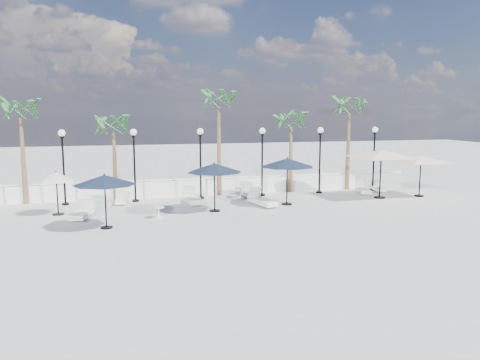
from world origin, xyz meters
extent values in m
plane|color=#ACACA6|center=(0.00, 0.00, 0.00)|extent=(100.00, 100.00, 0.00)
cube|color=white|center=(0.00, 7.50, 0.45)|extent=(26.00, 0.30, 0.90)
cube|color=white|center=(0.00, 7.50, 0.97)|extent=(26.00, 0.12, 0.08)
cylinder|color=black|center=(-7.00, 6.50, 0.05)|extent=(0.36, 0.36, 0.10)
cylinder|color=black|center=(-7.00, 6.50, 1.75)|extent=(0.10, 0.10, 3.50)
cylinder|color=black|center=(-7.00, 6.50, 3.45)|extent=(0.18, 0.18, 0.10)
sphere|color=white|center=(-7.00, 6.50, 3.66)|extent=(0.36, 0.36, 0.36)
cylinder|color=black|center=(-3.50, 6.50, 0.05)|extent=(0.36, 0.36, 0.10)
cylinder|color=black|center=(-3.50, 6.50, 1.75)|extent=(0.10, 0.10, 3.50)
cylinder|color=black|center=(-3.50, 6.50, 3.45)|extent=(0.18, 0.18, 0.10)
sphere|color=white|center=(-3.50, 6.50, 3.66)|extent=(0.36, 0.36, 0.36)
cylinder|color=black|center=(0.00, 6.50, 0.05)|extent=(0.36, 0.36, 0.10)
cylinder|color=black|center=(0.00, 6.50, 1.75)|extent=(0.10, 0.10, 3.50)
cylinder|color=black|center=(0.00, 6.50, 3.45)|extent=(0.18, 0.18, 0.10)
sphere|color=white|center=(0.00, 6.50, 3.66)|extent=(0.36, 0.36, 0.36)
cylinder|color=black|center=(3.50, 6.50, 0.05)|extent=(0.36, 0.36, 0.10)
cylinder|color=black|center=(3.50, 6.50, 1.75)|extent=(0.10, 0.10, 3.50)
cylinder|color=black|center=(3.50, 6.50, 3.45)|extent=(0.18, 0.18, 0.10)
sphere|color=white|center=(3.50, 6.50, 3.66)|extent=(0.36, 0.36, 0.36)
cylinder|color=black|center=(7.00, 6.50, 0.05)|extent=(0.36, 0.36, 0.10)
cylinder|color=black|center=(7.00, 6.50, 1.75)|extent=(0.10, 0.10, 3.50)
cylinder|color=black|center=(7.00, 6.50, 3.45)|extent=(0.18, 0.18, 0.10)
sphere|color=white|center=(7.00, 6.50, 3.66)|extent=(0.36, 0.36, 0.36)
cylinder|color=black|center=(10.50, 6.50, 0.05)|extent=(0.36, 0.36, 0.10)
cylinder|color=black|center=(10.50, 6.50, 1.75)|extent=(0.10, 0.10, 3.50)
cylinder|color=black|center=(10.50, 6.50, 3.45)|extent=(0.18, 0.18, 0.10)
sphere|color=white|center=(10.50, 6.50, 3.66)|extent=(0.36, 0.36, 0.36)
cone|color=brown|center=(-9.00, 7.30, 2.20)|extent=(0.28, 0.28, 4.40)
cone|color=brown|center=(-4.50, 7.30, 1.80)|extent=(0.28, 0.28, 3.60)
cone|color=brown|center=(1.20, 7.30, 2.50)|extent=(0.28, 0.28, 5.00)
cone|color=brown|center=(5.50, 7.30, 1.90)|extent=(0.28, 0.28, 3.80)
cone|color=brown|center=(9.20, 7.30, 2.30)|extent=(0.28, 0.28, 4.60)
cube|color=white|center=(-4.27, 6.20, 0.13)|extent=(0.57, 1.62, 0.09)
cube|color=white|center=(-4.27, 5.98, 0.23)|extent=(0.52, 1.10, 0.09)
cube|color=white|center=(-4.26, 6.85, 0.45)|extent=(0.51, 0.39, 0.50)
cube|color=white|center=(-5.97, 3.07, 0.16)|extent=(1.03, 2.02, 0.10)
cube|color=white|center=(-6.02, 2.82, 0.27)|extent=(0.86, 1.40, 0.10)
cube|color=white|center=(-5.81, 3.84, 0.54)|extent=(0.69, 0.57, 0.60)
cube|color=white|center=(2.68, 6.20, 0.16)|extent=(0.79, 2.03, 0.11)
cube|color=white|center=(2.70, 5.93, 0.28)|extent=(0.71, 1.38, 0.11)
cube|color=white|center=(2.63, 7.01, 0.56)|extent=(0.65, 0.51, 0.62)
cube|color=white|center=(2.67, 3.73, 0.16)|extent=(1.13, 2.12, 0.11)
cube|color=white|center=(2.74, 3.47, 0.28)|extent=(0.93, 1.47, 0.11)
cube|color=white|center=(2.48, 4.53, 0.57)|extent=(0.73, 0.61, 0.63)
cube|color=white|center=(-0.65, 5.20, 0.17)|extent=(0.85, 2.14, 0.11)
cube|color=white|center=(-0.63, 4.92, 0.29)|extent=(0.76, 1.46, 0.11)
cube|color=white|center=(-0.72, 6.05, 0.59)|extent=(0.69, 0.54, 0.66)
cube|color=white|center=(10.62, 6.20, 0.13)|extent=(0.83, 1.65, 0.09)
cube|color=white|center=(10.58, 5.99, 0.22)|extent=(0.70, 1.14, 0.09)
cube|color=white|center=(10.75, 6.83, 0.44)|extent=(0.56, 0.47, 0.49)
cube|color=white|center=(9.41, 5.72, 0.14)|extent=(1.06, 1.88, 0.10)
cube|color=white|center=(9.34, 5.49, 0.25)|extent=(0.87, 1.31, 0.10)
cube|color=white|center=(9.60, 6.42, 0.50)|extent=(0.65, 0.56, 0.56)
cylinder|color=white|center=(-3.83, 6.20, 0.01)|extent=(0.35, 0.35, 0.03)
cylinder|color=white|center=(-3.83, 6.20, 0.21)|extent=(0.05, 0.05, 0.42)
cylinder|color=white|center=(-3.83, 6.20, 0.43)|extent=(0.46, 0.46, 0.03)
cylinder|color=white|center=(-2.64, 2.30, 0.01)|extent=(0.40, 0.40, 0.03)
cylinder|color=white|center=(-2.64, 2.30, 0.24)|extent=(0.06, 0.06, 0.48)
cylinder|color=white|center=(-2.64, 2.30, 0.49)|extent=(0.52, 0.52, 0.03)
cylinder|color=white|center=(2.15, 6.20, 0.02)|extent=(0.45, 0.45, 0.03)
cylinder|color=white|center=(2.15, 6.20, 0.27)|extent=(0.07, 0.07, 0.54)
cylinder|color=white|center=(2.15, 6.20, 0.55)|extent=(0.59, 0.59, 0.03)
cylinder|color=black|center=(-4.87, 0.96, 0.03)|extent=(0.49, 0.49, 0.05)
cylinder|color=black|center=(-4.87, 0.96, 1.08)|extent=(0.06, 0.06, 2.16)
cone|color=black|center=(-4.87, 0.96, 2.00)|extent=(2.55, 2.55, 0.40)
sphere|color=black|center=(-4.87, 0.96, 2.22)|extent=(0.07, 0.07, 0.07)
cylinder|color=black|center=(0.07, 3.07, 0.03)|extent=(0.53, 0.53, 0.06)
cylinder|color=black|center=(0.07, 3.07, 1.13)|extent=(0.07, 0.07, 2.26)
cone|color=black|center=(0.07, 3.07, 2.09)|extent=(2.63, 2.63, 0.42)
sphere|color=black|center=(0.07, 3.07, 2.32)|extent=(0.08, 0.08, 0.08)
cylinder|color=black|center=(3.97, 3.72, 0.03)|extent=(0.55, 0.55, 0.06)
cylinder|color=black|center=(3.97, 3.72, 1.17)|extent=(0.07, 0.07, 2.34)
cone|color=black|center=(3.97, 3.72, 2.17)|extent=(2.73, 2.73, 0.44)
sphere|color=black|center=(3.97, 3.72, 2.41)|extent=(0.08, 0.08, 0.08)
cylinder|color=black|center=(9.57, 4.18, 0.03)|extent=(0.59, 0.59, 0.07)
cylinder|color=black|center=(9.57, 4.18, 1.31)|extent=(0.08, 0.08, 2.62)
pyramid|color=beige|center=(9.57, 4.18, 2.65)|extent=(5.80, 5.80, 0.40)
cylinder|color=black|center=(12.00, 4.07, 0.03)|extent=(0.52, 0.52, 0.06)
cylinder|color=black|center=(12.00, 4.07, 1.13)|extent=(0.07, 0.07, 2.27)
pyramid|color=beige|center=(12.00, 4.07, 2.29)|extent=(4.93, 4.93, 0.35)
cylinder|color=black|center=(-7.08, 4.15, 0.03)|extent=(0.52, 0.52, 0.06)
cylinder|color=black|center=(-7.08, 4.15, 0.97)|extent=(0.06, 0.06, 1.94)
cone|color=beige|center=(-7.08, 4.15, 1.77)|extent=(1.66, 1.66, 0.42)
sphere|color=black|center=(-7.08, 4.15, 2.00)|extent=(0.07, 0.07, 0.07)
camera|label=1|loc=(-4.28, -18.43, 4.71)|focal=35.00mm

